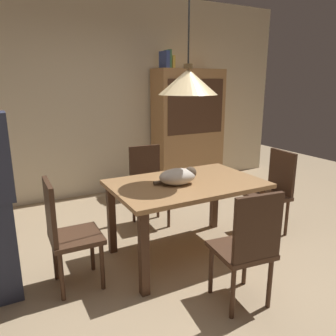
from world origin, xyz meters
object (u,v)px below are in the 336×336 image
Objects in this scene: chair_right_side at (273,188)px; chair_far_back at (148,182)px; hutch_bookcase at (188,132)px; book_green_slim at (168,59)px; chair_near_front at (248,245)px; cat_sleeping at (179,176)px; chair_left_side at (66,230)px; dining_table at (186,192)px; book_blue_wide at (164,60)px; book_yellow_short at (171,62)px; pendant_lamp at (188,81)px.

chair_right_side and chair_far_back have the same top height.
book_green_slim is at bearing 179.76° from hutch_bookcase.
cat_sleeping is (-0.09, 0.85, 0.32)m from chair_near_front.
chair_left_side is 3.11m from book_green_slim.
cat_sleeping is (-0.11, -0.91, 0.32)m from chair_far_back.
chair_right_side is 1.00× the size of chair_far_back.
chair_right_side is 1.43m from chair_near_front.
cat_sleeping is 0.21× the size of hutch_bookcase.
dining_table is 2.46m from book_blue_wide.
chair_left_side is 3.88× the size of book_blue_wide.
dining_table is 1.51× the size of chair_right_side.
chair_near_front is at bearing -90.45° from chair_far_back.
book_yellow_short is at bearing 0.00° from book_blue_wide.
dining_table is 7.00× the size of book_yellow_short.
dining_table is 5.83× the size of book_blue_wide.
chair_near_front is (-0.01, -1.76, 0.00)m from chair_far_back.
chair_left_side is at bearing 179.79° from chair_right_side.
cat_sleeping is at bearing -96.79° from chair_far_back.
cat_sleeping is 2.45m from book_yellow_short.
dining_table is at bearing -0.07° from chair_left_side.
book_yellow_short is (-0.25, 1.93, 1.43)m from chair_right_side.
dining_table is at bearing -99.46° from pendant_lamp.
chair_near_front is 0.72× the size of pendant_lamp.
chair_near_front is at bearing -38.15° from chair_left_side.
book_yellow_short reaches higher than hutch_bookcase.
chair_right_side is at bearing -91.97° from hutch_bookcase.
chair_left_side is at bearing -142.27° from chair_far_back.
dining_table is 0.21m from cat_sleeping.
pendant_lamp is (1.13, -0.00, 1.15)m from chair_left_side.
hutch_bookcase reaches higher than dining_table.
pendant_lamp is at bearing -113.32° from book_green_slim.
chair_far_back is 0.97m from cat_sleeping.
chair_right_side is 4.65× the size of book_yellow_short.
hutch_bookcase is at bearing 39.59° from chair_left_side.
chair_right_side and chair_near_front have the same top height.
book_yellow_short is at bearing 65.41° from pendant_lamp.
book_yellow_short reaches higher than chair_left_side.
dining_table is at bearing 15.03° from cat_sleeping.
chair_left_side is (-1.13, 0.00, -0.14)m from dining_table.
book_green_slim is (0.84, 2.80, 1.47)m from chair_near_front.
hutch_bookcase is at bearing 58.15° from dining_table.
book_blue_wide reaches higher than dining_table.
cat_sleeping is at bearing -114.17° from book_blue_wide.
chair_far_back is 0.72× the size of pendant_lamp.
chair_near_front is at bearing -113.26° from hutch_bookcase.
book_blue_wide is at bearing 179.80° from hutch_bookcase.
chair_right_side is 2.45m from book_blue_wide.
pendant_lamp reaches higher than chair_left_side.
book_green_slim is (0.83, 1.92, 1.33)m from dining_table.
chair_far_back is 1.95m from book_blue_wide.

